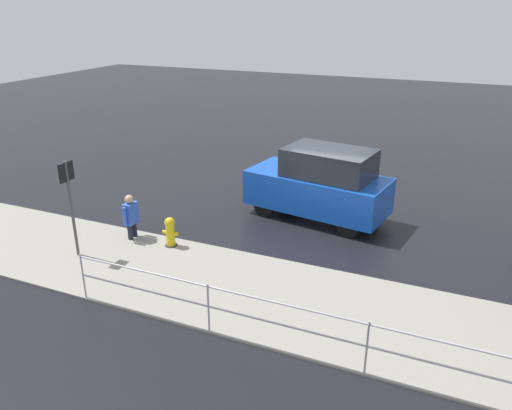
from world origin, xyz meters
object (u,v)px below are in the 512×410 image
object	(u,v)px
pedestrian	(131,215)
sign_post	(70,195)
moving_hatchback	(320,184)
fire_hydrant	(170,232)

from	to	relation	value
pedestrian	sign_post	size ratio (longest dim) A/B	0.51
moving_hatchback	pedestrian	distance (m)	5.20
pedestrian	sign_post	distance (m)	1.71
moving_hatchback	fire_hydrant	bearing A→B (deg)	48.32
fire_hydrant	sign_post	size ratio (longest dim) A/B	0.33
fire_hydrant	pedestrian	distance (m)	1.20
pedestrian	fire_hydrant	bearing A→B (deg)	-180.00
moving_hatchback	pedestrian	xyz separation A→B (m)	(4.05, 3.24, -0.34)
moving_hatchback	sign_post	distance (m)	6.56
moving_hatchback	sign_post	world-z (taller)	sign_post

